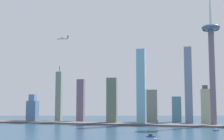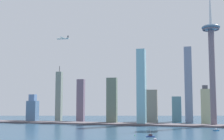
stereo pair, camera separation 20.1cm
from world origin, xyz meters
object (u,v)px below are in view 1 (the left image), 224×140
skyscraper_12 (59,96)px  skyscraper_3 (32,108)px  skyscraper_10 (188,84)px  channel_buoy_0 (135,135)px  skyscraper_13 (177,109)px  boat_4 (155,140)px  skyscraper_9 (141,87)px  observation_tower (212,52)px  skyscraper_6 (112,101)px  boat_0 (151,136)px  boat_2 (216,130)px  skyscraper_5 (205,106)px  skyscraper_8 (152,106)px  skyscraper_11 (32,111)px  skyscraper_7 (143,91)px  skyscraper_0 (81,101)px  airplane (63,39)px

skyscraper_12 → skyscraper_3: bearing=178.3°
skyscraper_10 → channel_buoy_0: bearing=-105.6°
skyscraper_13 → channel_buoy_0: skyscraper_13 is taller
skyscraper_10 → boat_4: 348.03m
skyscraper_9 → boat_4: 271.67m
observation_tower → skyscraper_6: (-217.63, 2.16, -102.29)m
skyscraper_13 → channel_buoy_0: size_ratio=24.13×
boat_0 → boat_2: 151.30m
skyscraper_13 → channel_buoy_0: bearing=-99.3°
skyscraper_13 → boat_0: (-25.78, -309.22, -29.30)m
skyscraper_5 → boat_2: 156.59m
skyscraper_8 → boat_2: size_ratio=6.14×
skyscraper_10 → boat_4: size_ratio=14.31×
skyscraper_3 → channel_buoy_0: size_ratio=26.31×
skyscraper_10 → channel_buoy_0: size_ratio=70.50×
boat_2 → channel_buoy_0: 165.27m
channel_buoy_0 → skyscraper_10: bearing=74.4°
boat_0 → boat_4: 48.76m
skyscraper_8 → boat_2: (131.01, -154.50, -37.48)m
observation_tower → skyscraper_11: observation_tower is taller
skyscraper_9 → skyscraper_12: size_ratio=1.20×
skyscraper_7 → boat_0: (54.38, -299.61, -72.80)m
skyscraper_5 → boat_2: size_ratio=6.86×
skyscraper_0 → skyscraper_3: 131.65m
observation_tower → boat_0: observation_tower is taller
observation_tower → skyscraper_5: size_ratio=3.61×
skyscraper_10 → skyscraper_11: (-367.59, -71.90, -64.42)m
skyscraper_0 → airplane: 154.85m
skyscraper_5 → skyscraper_10: (-36.18, 22.01, 49.29)m
skyscraper_7 → channel_buoy_0: size_ratio=61.11×
skyscraper_11 → channel_buoy_0: skyscraper_11 is taller
skyscraper_8 → boat_2: skyscraper_8 is taller
skyscraper_6 → airplane: airplane is taller
observation_tower → skyscraper_9: bearing=-177.9°
skyscraper_9 → boat_4: bearing=-77.3°
skyscraper_8 → boat_4: (42.75, -315.10, -37.27)m
skyscraper_5 → boat_2: bearing=-86.5°
skyscraper_12 → skyscraper_13: skyscraper_12 is taller
skyscraper_3 → skyscraper_6: (215.48, -29.46, 18.15)m
skyscraper_6 → boat_0: size_ratio=7.93×
skyscraper_9 → boat_2: skyscraper_9 is taller
observation_tower → airplane: bearing=-176.6°
observation_tower → skyscraper_11: (-416.82, 3.35, -128.53)m
skyscraper_13 → skyscraper_3: bearing=-169.4°
skyscraper_0 → skyscraper_9: size_ratio=0.63×
skyscraper_12 → airplane: (29.46, -48.88, 134.32)m
skyscraper_5 → boat_4: 324.07m
boat_4 → skyscraper_10: bearing=-8.2°
skyscraper_5 → boat_4: bearing=-104.2°
skyscraper_5 → skyscraper_12: size_ratio=0.63×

